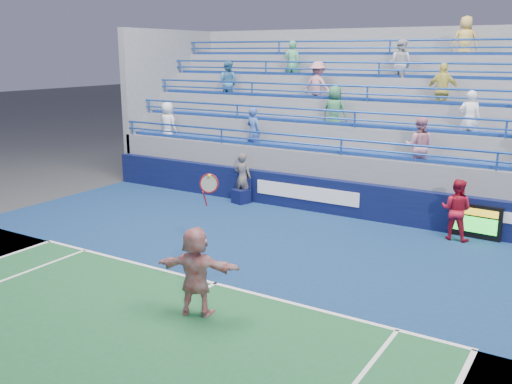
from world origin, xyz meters
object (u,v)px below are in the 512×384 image
Objects in this scene: serve_speed_board at (476,221)px; tennis_player at (196,271)px; judge_chair at (241,195)px; line_judge at (243,178)px; ball_girl at (456,210)px.

tennis_player is at bearing -115.13° from serve_speed_board.
judge_chair is at bearing 117.31° from tennis_player.
tennis_player is at bearing 110.75° from line_judge.
ball_girl reaches higher than serve_speed_board.
line_judge is at bearing -179.17° from serve_speed_board.
tennis_player reaches higher than line_judge.
tennis_player reaches higher than serve_speed_board.
serve_speed_board is 0.48× the size of tennis_player.
ball_girl reaches higher than judge_chair.
judge_chair is 7.03m from ball_girl.
line_judge is (-0.04, 0.15, 0.58)m from judge_chair.
tennis_player is 1.66× the size of line_judge.
line_judge is at bearing 1.03° from ball_girl.
line_judge is 7.05m from ball_girl.
serve_speed_board is at bearing 64.87° from tennis_player.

